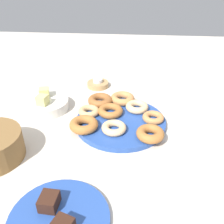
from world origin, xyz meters
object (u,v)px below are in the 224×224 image
object	(u,v)px
brownie_far	(49,201)
candle_holder	(98,84)
donut_plate	(120,122)
donut_2	(84,125)
melon_chunk_left	(42,100)
donut_0	(110,111)
donut_6	(150,134)
fruit_bowl	(46,105)
donut_8	(100,100)
donut_3	(114,128)
melon_chunk_right	(44,93)
donut_7	(137,107)
donut_5	(89,111)
cake_plate	(59,220)
donut_4	(123,98)
tealight	(98,81)
donut_1	(153,117)

from	to	relation	value
brownie_far	candle_holder	distance (m)	0.66
donut_plate	donut_2	xyz separation A→B (m)	(-0.06, 0.12, 0.02)
melon_chunk_left	donut_0	bearing A→B (deg)	-93.27
donut_6	fruit_bowl	bearing A→B (deg)	66.09
donut_8	brownie_far	bearing A→B (deg)	173.13
donut_3	donut_8	xyz separation A→B (m)	(0.17, 0.07, 0.00)
melon_chunk_right	donut_7	bearing A→B (deg)	-95.60
donut_5	fruit_bowl	bearing A→B (deg)	73.65
donut_5	candle_holder	bearing A→B (deg)	0.72
donut_7	melon_chunk_left	size ratio (longest dim) A/B	2.32
cake_plate	brownie_far	world-z (taller)	brownie_far
donut_7	fruit_bowl	size ratio (longest dim) A/B	0.49
donut_5	melon_chunk_right	xyz separation A→B (m)	(0.08, 0.19, 0.03)
donut_2	melon_chunk_left	bearing A→B (deg)	57.14
donut_0	donut_6	xyz separation A→B (m)	(-0.13, -0.14, 0.00)
candle_holder	donut_4	bearing A→B (deg)	-143.45
donut_0	melon_chunk_right	world-z (taller)	melon_chunk_right
donut_plate	tealight	distance (m)	0.32
donut_4	donut_0	bearing A→B (deg)	157.54
donut_5	fruit_bowl	world-z (taller)	donut_5
donut_7	candle_holder	distance (m)	0.28
donut_2	donut_7	distance (m)	0.22
donut_6	donut_2	bearing A→B (deg)	81.85
melon_chunk_right	donut_2	bearing A→B (deg)	-132.71
donut_plate	donut_3	xyz separation A→B (m)	(-0.07, 0.02, 0.02)
donut_5	melon_chunk_right	bearing A→B (deg)	66.61
donut_7	cake_plate	xyz separation A→B (m)	(-0.47, 0.17, -0.02)
fruit_bowl	donut_6	bearing A→B (deg)	-113.91
donut_6	cake_plate	xyz separation A→B (m)	(-0.30, 0.21, -0.03)
donut_6	donut_5	bearing A→B (deg)	60.51
donut_6	donut_7	xyz separation A→B (m)	(0.17, 0.04, -0.00)
donut_2	melon_chunk_left	size ratio (longest dim) A/B	2.64
cake_plate	melon_chunk_left	distance (m)	0.48
melon_chunk_left	melon_chunk_right	size ratio (longest dim) A/B	1.00
tealight	melon_chunk_left	world-z (taller)	melon_chunk_left
donut_1	melon_chunk_right	distance (m)	0.43
donut_4	donut_8	xyz separation A→B (m)	(-0.02, 0.09, 0.00)
donut_1	donut_plate	bearing A→B (deg)	93.53
donut_6	tealight	world-z (taller)	donut_6
donut_0	melon_chunk_right	xyz separation A→B (m)	(0.07, 0.26, 0.02)
donut_3	donut_5	size ratio (longest dim) A/B	1.07
donut_2	cake_plate	size ratio (longest dim) A/B	0.42
donut_7	melon_chunk_left	distance (m)	0.35
donut_2	donut_plate	bearing A→B (deg)	-62.06
donut_3	donut_8	distance (m)	0.19
donut_plate	donut_5	world-z (taller)	donut_5
donut_0	candle_holder	size ratio (longest dim) A/B	0.94
donut_5	melon_chunk_right	distance (m)	0.21
donut_7	tealight	world-z (taller)	donut_7
donut_3	tealight	xyz separation A→B (m)	(0.36, 0.10, 0.00)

